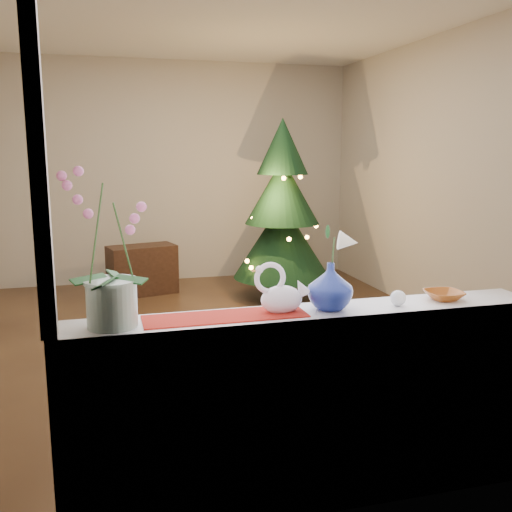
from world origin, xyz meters
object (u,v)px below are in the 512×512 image
Objects in this scene: orchid_pot at (109,248)px; xmas_tree at (282,209)px; swan at (282,289)px; side_table at (142,270)px; amber_dish at (444,296)px; paperweight at (398,298)px; blue_vase at (330,283)px.

xmas_tree is (1.89, 3.67, -0.26)m from orchid_pot.
swan is 4.28m from side_table.
amber_dish is 4.39m from side_table.
paperweight is 4.37m from side_table.
swan is 3.84m from xmas_tree.
blue_vase is 0.12× the size of xmas_tree.
xmas_tree is at bearing 75.51° from blue_vase.
paperweight is (0.55, -0.03, -0.07)m from swan.
orchid_pot is 0.96m from blue_vase.
swan is at bearing 176.51° from paperweight.
paperweight is 3.74m from xmas_tree.
blue_vase reaches higher than amber_dish.
blue_vase is 0.33m from paperweight.
paperweight is 0.27m from amber_dish.
xmas_tree reaches higher than blue_vase.
blue_vase is at bearing 174.75° from paperweight.
orchid_pot reaches higher than paperweight.
paperweight is 0.04× the size of xmas_tree.
side_table is (-0.55, 4.20, -0.76)m from blue_vase.
orchid_pot is 4.25× the size of amber_dish.
blue_vase reaches higher than paperweight.
amber_dish is 0.20× the size of side_table.
paperweight reaches higher than side_table.
xmas_tree reaches higher than amber_dish.
xmas_tree is at bearing 84.38° from amber_dish.
orchid_pot reaches higher than blue_vase.
swan is 0.23m from blue_vase.
paperweight is at bearing -5.25° from blue_vase.
orchid_pot is 1.56m from amber_dish.
swan is (0.72, 0.01, -0.21)m from orchid_pot.
amber_dish is 3.67m from xmas_tree.
blue_vase is 4.31m from side_table.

